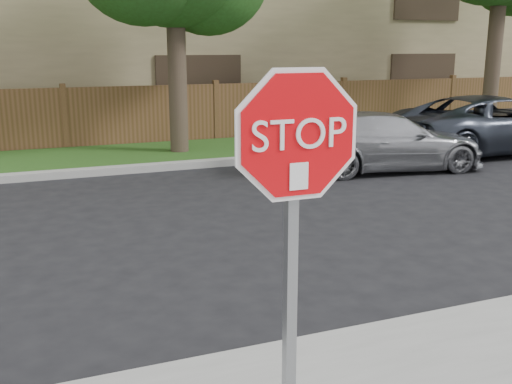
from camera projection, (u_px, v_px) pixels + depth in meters
name	position (u px, v px, depth m)	size (l,w,h in m)	color
ground	(186.00, 369.00, 4.97)	(90.00, 90.00, 0.00)	black
far_curb	(81.00, 173.00, 12.30)	(70.00, 0.30, 0.15)	gray
grass_strip	(73.00, 160.00, 13.79)	(70.00, 3.00, 0.12)	#1E4714
fence	(65.00, 120.00, 15.06)	(70.00, 0.12, 1.60)	#50371C
apartment_building	(44.00, 17.00, 19.46)	(35.20, 9.20, 7.20)	#8C7E57
stop_sign	(295.00, 192.00, 3.29)	(1.01, 0.13, 2.55)	gray
sedan_right	(385.00, 141.00, 12.81)	(1.75, 4.30, 1.25)	#9D9EA3
sedan_far_right	(494.00, 124.00, 14.85)	(2.38, 5.15, 1.43)	#333945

